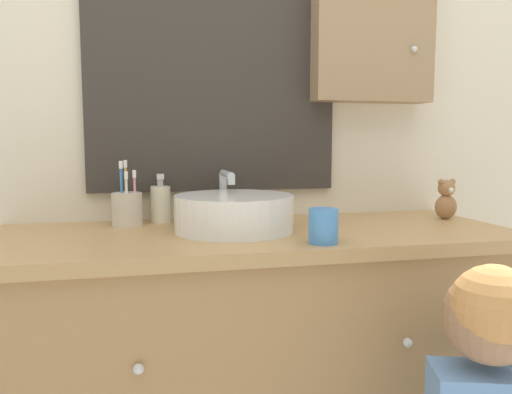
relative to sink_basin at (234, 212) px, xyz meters
name	(u,v)px	position (x,y,z in m)	size (l,w,h in m)	color
wall_back	(242,94)	(0.08, 0.28, 0.35)	(3.20, 0.18, 2.50)	beige
vanity_counter	(256,381)	(0.06, -0.02, -0.49)	(1.43, 0.55, 0.88)	#A37A4C
sink_basin	(234,212)	(0.00, 0.00, 0.00)	(0.33, 0.38, 0.16)	white
toothbrush_holder	(127,208)	(-0.29, 0.16, 0.00)	(0.09, 0.09, 0.19)	beige
soap_dispenser	(161,203)	(-0.19, 0.19, 0.01)	(0.06, 0.06, 0.15)	beige
teddy_bear	(446,200)	(0.70, 0.06, 0.01)	(0.07, 0.06, 0.13)	#9E7047
drinking_cup	(323,226)	(0.18, -0.22, -0.01)	(0.07, 0.07, 0.09)	#4789D1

